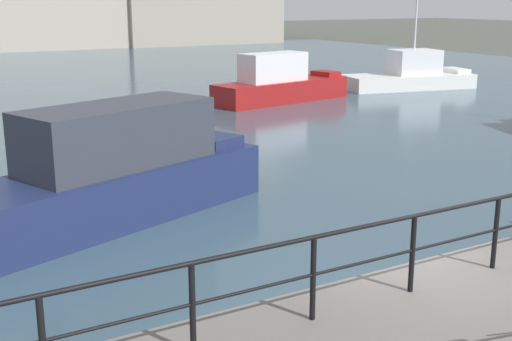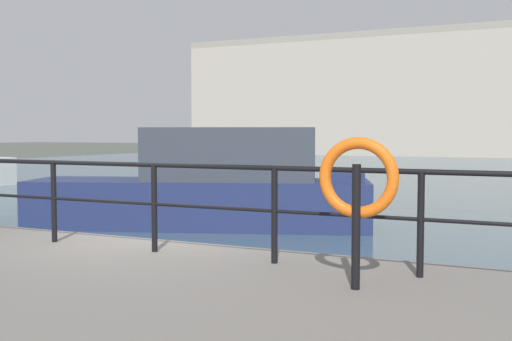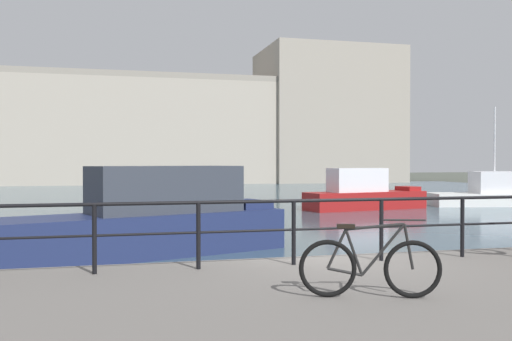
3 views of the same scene
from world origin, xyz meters
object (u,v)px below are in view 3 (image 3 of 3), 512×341
at_px(moored_green_narrowboat, 364,194).
at_px(harbor_building, 199,128).
at_px(moored_small_launch, 149,220).
at_px(moored_red_daysailer, 492,194).
at_px(parked_bicycle, 370,266).

bearing_deg(moored_green_narrowboat, harbor_building, 82.78).
height_order(harbor_building, moored_small_launch, harbor_building).
height_order(moored_green_narrowboat, moored_red_daysailer, moored_red_daysailer).
distance_m(moored_green_narrowboat, moored_red_daysailer, 8.66).
height_order(harbor_building, moored_red_daysailer, harbor_building).
xyz_separation_m(moored_small_launch, parked_bicycle, (2.07, -9.92, 0.35)).
relative_size(moored_small_launch, moored_red_daysailer, 1.19).
relative_size(moored_small_launch, moored_green_narrowboat, 1.20).
height_order(moored_small_launch, moored_red_daysailer, moored_red_daysailer).
relative_size(harbor_building, moored_green_narrowboat, 9.08).
relative_size(harbor_building, moored_red_daysailer, 9.00).
bearing_deg(moored_green_narrowboat, moored_red_daysailer, -7.39).
relative_size(harbor_building, parked_bicycle, 39.08).
height_order(moored_small_launch, moored_green_narrowboat, moored_small_launch).
bearing_deg(moored_green_narrowboat, moored_small_launch, -145.21).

